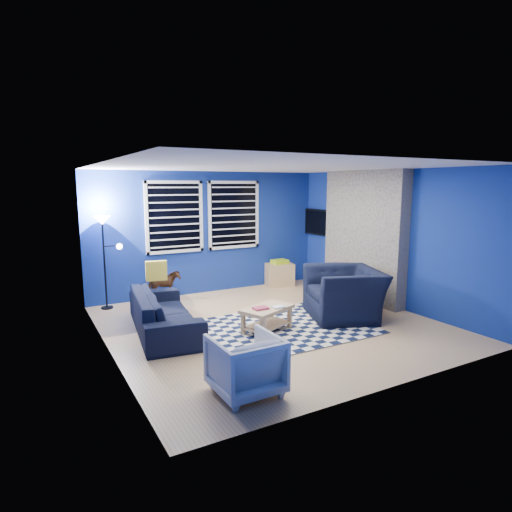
{
  "coord_description": "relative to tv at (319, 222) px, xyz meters",
  "views": [
    {
      "loc": [
        -3.44,
        -5.66,
        2.22
      ],
      "look_at": [
        -0.12,
        0.3,
        1.09
      ],
      "focal_mm": 30.0,
      "sensor_mm": 36.0,
      "label": 1
    }
  ],
  "objects": [
    {
      "name": "sofa",
      "position": [
        -4.05,
        -1.48,
        -1.09
      ],
      "size": [
        2.2,
        1.1,
        0.62
      ],
      "primitive_type": "imported",
      "rotation": [
        0.0,
        0.0,
        1.44
      ],
      "color": "black",
      "rests_on": "floor"
    },
    {
      "name": "coffee_table",
      "position": [
        -2.69,
        -2.26,
        -1.12
      ],
      "size": [
        0.93,
        0.74,
        0.41
      ],
      "rotation": [
        0.0,
        0.0,
        0.38
      ],
      "color": "tan",
      "rests_on": "rug"
    },
    {
      "name": "fireplace",
      "position": [
        -0.09,
        -1.5,
        -0.2
      ],
      "size": [
        0.65,
        2.0,
        2.5
      ],
      "color": "gray",
      "rests_on": "floor"
    },
    {
      "name": "wall_back",
      "position": [
        -2.45,
        0.5,
        -0.15
      ],
      "size": [
        5.0,
        0.0,
        5.0
      ],
      "primitive_type": "plane",
      "rotation": [
        1.57,
        0.0,
        0.0
      ],
      "color": "navy",
      "rests_on": "floor"
    },
    {
      "name": "floor",
      "position": [
        -2.45,
        -2.0,
        -1.4
      ],
      "size": [
        5.0,
        5.0,
        0.0
      ],
      "primitive_type": "plane",
      "color": "tan",
      "rests_on": "ground"
    },
    {
      "name": "armchair_big",
      "position": [
        -1.17,
        -2.25,
        -0.98
      ],
      "size": [
        1.6,
        1.5,
        0.83
      ],
      "primitive_type": "imported",
      "rotation": [
        0.0,
        0.0,
        -1.93
      ],
      "color": "black",
      "rests_on": "floor"
    },
    {
      "name": "floor_lamp",
      "position": [
        -4.58,
        0.25,
        -0.02
      ],
      "size": [
        0.46,
        0.28,
        1.69
      ],
      "color": "black",
      "rests_on": "floor"
    },
    {
      "name": "armchair_bent",
      "position": [
        -3.88,
        -3.83,
        -1.08
      ],
      "size": [
        0.7,
        0.72,
        0.65
      ],
      "primitive_type": "imported",
      "rotation": [
        0.0,
        0.0,
        3.15
      ],
      "color": "gray",
      "rests_on": "floor"
    },
    {
      "name": "window_right",
      "position": [
        -1.9,
        0.46,
        0.2
      ],
      "size": [
        1.17,
        0.06,
        1.42
      ],
      "color": "black",
      "rests_on": "wall_back"
    },
    {
      "name": "cabinet",
      "position": [
        -0.88,
        0.25,
        -1.14
      ],
      "size": [
        0.68,
        0.54,
        0.59
      ],
      "rotation": [
        0.0,
        0.0,
        -0.27
      ],
      "color": "tan",
      "rests_on": "floor"
    },
    {
      "name": "wall_right",
      "position": [
        0.05,
        -2.0,
        -0.15
      ],
      "size": [
        0.0,
        5.0,
        5.0
      ],
      "primitive_type": "plane",
      "rotation": [
        1.57,
        0.0,
        -1.57
      ],
      "color": "navy",
      "rests_on": "floor"
    },
    {
      "name": "wall_left",
      "position": [
        -4.95,
        -2.0,
        -0.15
      ],
      "size": [
        0.0,
        5.0,
        5.0
      ],
      "primitive_type": "plane",
      "rotation": [
        1.57,
        0.0,
        1.57
      ],
      "color": "navy",
      "rests_on": "floor"
    },
    {
      "name": "rug",
      "position": [
        -2.33,
        -2.22,
        -1.39
      ],
      "size": [
        2.52,
        2.02,
        0.02
      ],
      "primitive_type": "cube",
      "rotation": [
        0.0,
        0.0,
        -0.01
      ],
      "color": "black",
      "rests_on": "floor"
    },
    {
      "name": "throw_pillow",
      "position": [
        -3.9,
        -0.61,
        -0.62
      ],
      "size": [
        0.36,
        0.16,
        0.34
      ],
      "primitive_type": "cube",
      "rotation": [
        0.0,
        0.0,
        -0.15
      ],
      "color": "yellow",
      "rests_on": "sofa"
    },
    {
      "name": "ceiling",
      "position": [
        -2.45,
        -2.0,
        1.1
      ],
      "size": [
        5.0,
        5.0,
        0.0
      ],
      "primitive_type": "plane",
      "rotation": [
        3.14,
        0.0,
        0.0
      ],
      "color": "white",
      "rests_on": "wall_back"
    },
    {
      "name": "rocking_horse",
      "position": [
        -3.56,
        0.16,
        -1.07
      ],
      "size": [
        0.33,
        0.64,
        0.53
      ],
      "primitive_type": "imported",
      "rotation": [
        0.0,
        0.0,
        1.64
      ],
      "color": "#4C2A18",
      "rests_on": "floor"
    },
    {
      "name": "window_left",
      "position": [
        -3.2,
        0.46,
        0.2
      ],
      "size": [
        1.17,
        0.06,
        1.42
      ],
      "color": "black",
      "rests_on": "wall_back"
    },
    {
      "name": "tv",
      "position": [
        0.0,
        0.0,
        0.0
      ],
      "size": [
        0.07,
        1.0,
        0.58
      ],
      "color": "black",
      "rests_on": "wall_right"
    }
  ]
}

